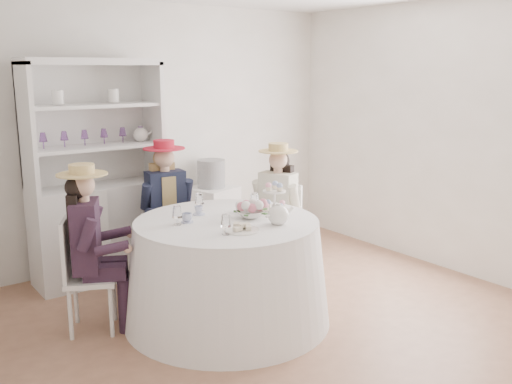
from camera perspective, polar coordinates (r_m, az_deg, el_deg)
ground at (r=4.88m, az=0.71°, el=-12.34°), size 4.50×4.50×0.00m
wall_back at (r=6.19m, az=-10.52°, el=5.75°), size 4.50×0.00×4.50m
wall_front at (r=3.16m, az=23.18°, el=-1.24°), size 4.50×0.00×4.50m
wall_right at (r=6.10m, az=17.96°, el=5.27°), size 0.00×4.50×4.50m
tea_table at (r=4.68m, az=-2.91°, el=-7.87°), size 1.68×1.68×0.85m
hutch at (r=5.71m, az=-15.52°, el=-1.11°), size 1.32×0.64×2.12m
side_table at (r=6.44m, az=-4.44°, el=-2.73°), size 0.59×0.59×0.74m
hatbox at (r=6.32m, az=-4.51°, el=1.85°), size 0.36×0.36×0.31m
guest_left at (r=4.57m, az=-16.33°, el=-4.51°), size 0.56×0.51×1.33m
guest_mid at (r=5.47m, az=-8.93°, el=-1.10°), size 0.51×0.53×1.38m
guest_right at (r=5.51m, az=2.08°, el=-1.14°), size 0.55×0.50×1.34m
spare_chair at (r=5.58m, az=-16.40°, el=-4.08°), size 0.50×0.50×0.95m
teacup_a at (r=4.50m, az=-6.91°, el=-2.64°), size 0.11×0.11×0.07m
teacup_b at (r=4.73m, az=-5.75°, el=-1.89°), size 0.09×0.09×0.07m
teacup_c at (r=4.80m, az=-1.55°, el=-1.59°), size 0.09×0.09×0.07m
flower_bowl at (r=4.60m, az=-0.59°, el=-2.32°), size 0.23×0.23×0.05m
flower_arrangement at (r=4.59m, az=-0.43°, el=-1.41°), size 0.20×0.20×0.08m
table_teapot at (r=4.42m, az=2.27°, el=-2.31°), size 0.23×0.16×0.17m
sandwich_plate at (r=4.25m, az=-1.42°, el=-3.72°), size 0.27×0.27×0.06m
cupcake_stand at (r=4.81m, az=1.84°, el=-0.89°), size 0.26×0.26×0.24m
stemware_set at (r=4.53m, az=-2.98°, el=-1.92°), size 0.84×0.81×0.15m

